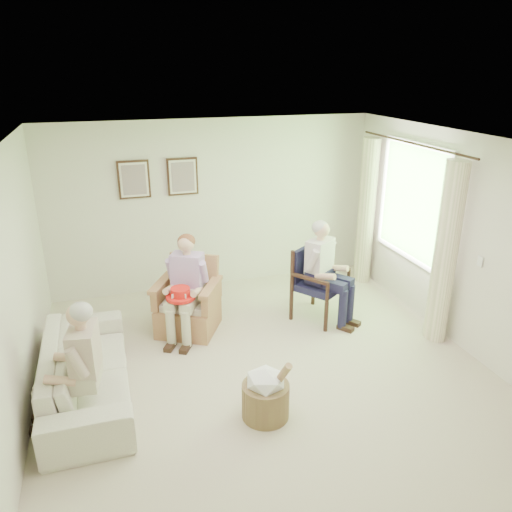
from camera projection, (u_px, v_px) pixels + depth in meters
name	position (u px, v px, depth m)	size (l,w,h in m)	color
floor	(270.00, 377.00, 5.66)	(5.50, 5.50, 0.00)	#C1B59B
back_wall	(213.00, 205.00, 7.65)	(5.00, 0.04, 2.60)	silver
front_wall	(432.00, 457.00, 2.74)	(5.00, 0.04, 2.60)	silver
left_wall	(9.00, 303.00, 4.50)	(0.04, 5.50, 2.60)	silver
right_wall	(471.00, 247.00, 5.89)	(0.04, 5.50, 2.60)	silver
ceiling	(272.00, 145.00, 4.73)	(5.00, 5.50, 0.02)	white
window	(413.00, 200.00, 6.84)	(0.13, 2.50, 1.63)	#2D6B23
curtain_left	(445.00, 254.00, 6.09)	(0.34, 0.34, 2.30)	#F9E5C3
curtain_right	(366.00, 212.00, 7.84)	(0.34, 0.34, 2.30)	#F9E5C3
framed_print_left	(134.00, 180.00, 7.12)	(0.45, 0.05, 0.55)	#382114
framed_print_right	(183.00, 177.00, 7.31)	(0.45, 0.05, 0.55)	#382114
wicker_armchair	(188.00, 308.00, 6.59)	(0.76, 0.75, 0.97)	tan
wood_armchair	(318.00, 279.00, 6.90)	(0.64, 0.60, 0.99)	black
sofa	(87.00, 370.00, 5.25)	(0.84, 2.15, 0.63)	silver
person_wicker	(188.00, 280.00, 6.32)	(0.40, 0.63, 1.31)	beige
person_dark	(324.00, 265.00, 6.66)	(0.40, 0.63, 1.38)	#1B1939
person_sofa	(81.00, 361.00, 4.65)	(0.42, 0.62, 1.28)	#C2B79C
red_hat	(180.00, 294.00, 6.16)	(0.36, 0.36, 0.14)	red
hatbox	(266.00, 393.00, 4.94)	(0.51, 0.51, 0.70)	#A58359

